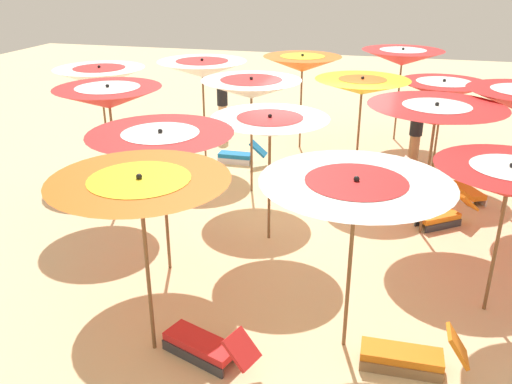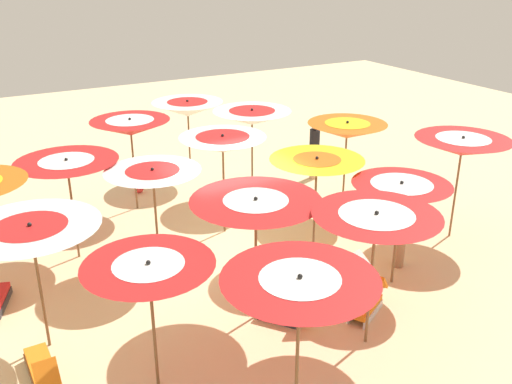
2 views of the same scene
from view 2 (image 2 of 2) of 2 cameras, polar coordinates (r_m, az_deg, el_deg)
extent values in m
cube|color=beige|center=(12.51, -2.14, -7.23)|extent=(38.91, 38.91, 0.04)
cylinder|color=brown|center=(10.17, -20.76, -9.41)|extent=(0.05, 0.05, 2.11)
cone|color=white|center=(9.68, -21.60, -4.08)|extent=(2.22, 2.22, 0.33)
cone|color=red|center=(9.65, -21.67, -3.63)|extent=(1.17, 1.17, 0.17)
sphere|color=black|center=(9.60, -21.77, -3.04)|extent=(0.07, 0.07, 0.07)
cylinder|color=brown|center=(8.89, -10.19, -13.75)|extent=(0.05, 0.05, 1.94)
cone|color=red|center=(8.36, -10.64, -8.35)|extent=(1.93, 1.93, 0.41)
cone|color=white|center=(8.31, -10.69, -7.76)|extent=(1.03, 1.03, 0.22)
sphere|color=black|center=(8.25, -10.76, -6.96)|extent=(0.07, 0.07, 0.07)
cylinder|color=brown|center=(8.10, 4.15, -16.48)|extent=(0.05, 0.05, 2.18)
cone|color=red|center=(7.46, 4.38, -9.96)|extent=(2.08, 2.08, 0.40)
cone|color=white|center=(7.41, 4.41, -9.28)|extent=(1.07, 1.07, 0.21)
sphere|color=black|center=(7.34, 4.44, -8.43)|extent=(0.07, 0.07, 0.07)
cylinder|color=brown|center=(12.90, -17.83, -2.11)|extent=(0.05, 0.05, 2.09)
cone|color=red|center=(12.53, -18.39, 2.24)|extent=(2.15, 2.15, 0.35)
cone|color=white|center=(12.50, -18.44, 2.62)|extent=(1.14, 1.14, 0.19)
sphere|color=black|center=(12.46, -18.50, 3.13)|extent=(0.07, 0.07, 0.07)
cylinder|color=brown|center=(12.07, -9.96, -3.14)|extent=(0.05, 0.05, 2.05)
cone|color=white|center=(11.67, -10.29, 1.40)|extent=(1.96, 1.96, 0.32)
cone|color=red|center=(11.64, -10.32, 1.76)|extent=(1.10, 1.10, 0.18)
sphere|color=black|center=(11.60, -10.35, 2.28)|extent=(0.07, 0.07, 0.07)
cylinder|color=brown|center=(10.22, -0.02, -7.32)|extent=(0.05, 0.05, 2.19)
cone|color=red|center=(9.73, -0.02, -1.70)|extent=(2.28, 2.28, 0.32)
cone|color=white|center=(9.69, -0.02, -1.23)|extent=(1.13, 1.13, 0.16)
sphere|color=black|center=(9.65, -0.02, -0.66)|extent=(0.07, 0.07, 0.07)
cylinder|color=brown|center=(9.77, 11.38, -9.27)|extent=(0.05, 0.05, 2.22)
cone|color=red|center=(9.24, 11.90, -3.40)|extent=(2.06, 2.06, 0.42)
cone|color=white|center=(9.20, 11.95, -2.88)|extent=(1.21, 1.21, 0.25)
sphere|color=black|center=(9.14, 12.02, -2.05)|extent=(0.07, 0.07, 0.07)
cylinder|color=brown|center=(15.06, -12.13, 2.28)|extent=(0.05, 0.05, 2.21)
cone|color=red|center=(14.72, -12.48, 6.31)|extent=(2.00, 2.00, 0.40)
cone|color=white|center=(14.70, -12.50, 6.63)|extent=(1.20, 1.20, 0.24)
sphere|color=black|center=(14.66, -12.55, 7.17)|extent=(0.07, 0.07, 0.07)
cylinder|color=brown|center=(13.46, -3.25, 0.30)|extent=(0.05, 0.05, 2.21)
cone|color=white|center=(13.08, -3.35, 4.78)|extent=(2.01, 2.01, 0.38)
cone|color=red|center=(13.06, -3.36, 5.11)|extent=(1.24, 1.24, 0.23)
sphere|color=black|center=(13.02, -3.37, 5.69)|extent=(0.07, 0.07, 0.07)
cylinder|color=brown|center=(12.35, 5.90, -2.09)|extent=(0.05, 0.05, 2.13)
cone|color=yellow|center=(11.95, 6.10, 2.56)|extent=(2.00, 2.00, 0.32)
cone|color=orange|center=(11.92, 6.12, 2.94)|extent=(1.01, 1.01, 0.16)
sphere|color=black|center=(11.89, 6.14, 3.42)|extent=(0.07, 0.07, 0.07)
cylinder|color=brown|center=(11.69, 13.86, -4.58)|extent=(0.05, 0.05, 1.98)
cone|color=red|center=(11.28, 14.32, -0.10)|extent=(1.92, 1.92, 0.38)
cone|color=white|center=(11.25, 14.35, 0.27)|extent=(1.19, 1.19, 0.23)
sphere|color=black|center=(11.20, 14.42, 0.93)|extent=(0.07, 0.07, 0.07)
cylinder|color=brown|center=(17.01, -6.70, 4.81)|extent=(0.05, 0.05, 2.11)
cone|color=white|center=(16.72, -6.87, 8.26)|extent=(2.06, 2.06, 0.43)
cone|color=red|center=(16.70, -6.88, 8.59)|extent=(1.17, 1.17, 0.24)
sphere|color=black|center=(16.67, -6.90, 9.08)|extent=(0.07, 0.07, 0.07)
cylinder|color=brown|center=(15.55, -0.39, 3.48)|extent=(0.05, 0.05, 2.23)
cone|color=white|center=(15.22, -0.40, 7.46)|extent=(2.10, 2.10, 0.38)
cone|color=red|center=(15.20, -0.40, 7.77)|extent=(1.23, 1.23, 0.23)
sphere|color=black|center=(15.16, -0.40, 8.27)|extent=(0.07, 0.07, 0.07)
cylinder|color=brown|center=(14.72, 8.85, 1.99)|extent=(0.05, 0.05, 2.19)
cone|color=orange|center=(14.37, 9.11, 6.08)|extent=(1.97, 1.97, 0.39)
cone|color=yellow|center=(14.35, 9.13, 6.42)|extent=(1.12, 1.12, 0.22)
sphere|color=black|center=(14.31, 9.17, 6.94)|extent=(0.07, 0.07, 0.07)
cylinder|color=brown|center=(13.99, 19.36, -0.08)|extent=(0.05, 0.05, 2.23)
cone|color=red|center=(13.62, 19.96, 4.26)|extent=(2.13, 2.13, 0.40)
cone|color=white|center=(13.59, 20.01, 4.63)|extent=(1.21, 1.21, 0.23)
sphere|color=black|center=(13.56, 20.09, 5.18)|extent=(0.07, 0.07, 0.07)
cube|color=silver|center=(12.34, 7.56, -7.40)|extent=(0.91, 0.29, 0.14)
cube|color=silver|center=(12.55, 8.39, -6.91)|extent=(0.91, 0.29, 0.14)
cube|color=white|center=(12.38, 8.01, -6.67)|extent=(0.98, 0.54, 0.10)
cube|color=white|center=(11.96, 10.58, -6.87)|extent=(0.48, 0.39, 0.35)
cube|color=silver|center=(15.19, 0.37, -1.22)|extent=(0.80, 0.04, 0.14)
cube|color=silver|center=(15.35, 1.42, -0.97)|extent=(0.80, 0.04, 0.14)
cube|color=#1972B7|center=(15.22, 0.90, -0.68)|extent=(0.81, 0.33, 0.10)
cube|color=#1972B7|center=(14.68, 2.07, -0.71)|extent=(0.40, 0.33, 0.35)
cube|color=#333338|center=(12.06, -23.83, -10.10)|extent=(0.92, 0.36, 0.14)
cube|color=silver|center=(10.97, 11.67, -11.87)|extent=(0.47, 0.81, 0.14)
cube|color=silver|center=(11.06, 10.11, -11.44)|extent=(0.47, 0.81, 0.14)
cube|color=orange|center=(10.95, 10.94, -11.13)|extent=(0.72, 0.95, 0.10)
cube|color=orange|center=(11.32, 12.15, -8.70)|extent=(0.44, 0.44, 0.38)
cube|color=#333338|center=(10.58, 2.20, -12.81)|extent=(0.66, 0.52, 0.14)
cube|color=#333338|center=(10.81, 2.80, -11.96)|extent=(0.66, 0.52, 0.14)
cube|color=orange|center=(10.62, 2.52, -11.85)|extent=(0.82, 0.73, 0.10)
cube|color=orange|center=(10.34, 5.72, -11.55)|extent=(0.53, 0.50, 0.38)
cube|color=olive|center=(10.09, -21.70, -16.63)|extent=(0.97, 0.06, 0.14)
cube|color=olive|center=(10.12, -19.68, -16.19)|extent=(0.97, 0.06, 0.14)
cube|color=orange|center=(10.03, -20.78, -15.87)|extent=(0.98, 0.38, 0.10)
cube|color=orange|center=(9.40, -20.25, -16.84)|extent=(0.30, 0.36, 0.41)
cylinder|color=#D8A87F|center=(17.14, 5.80, 2.68)|extent=(0.24, 0.24, 0.81)
cylinder|color=black|center=(16.90, 5.90, 5.11)|extent=(0.30, 0.30, 0.71)
sphere|color=#D8A87F|center=(16.77, 5.96, 6.62)|extent=(0.22, 0.22, 0.22)
cylinder|color=#A3704C|center=(12.59, 14.16, -5.67)|extent=(0.24, 0.24, 0.77)
cylinder|color=black|center=(12.27, 14.48, -2.69)|extent=(0.30, 0.30, 0.67)
sphere|color=#A3704C|center=(12.10, 14.67, -0.80)|extent=(0.21, 0.21, 0.21)
sphere|color=red|center=(16.39, -11.65, 0.35)|extent=(0.26, 0.26, 0.26)
camera|label=1|loc=(9.87, -58.36, 2.21)|focal=37.88mm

